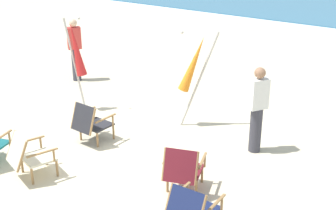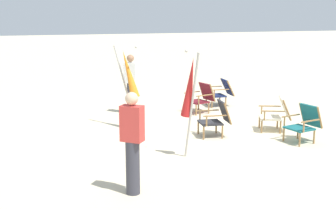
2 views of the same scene
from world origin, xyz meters
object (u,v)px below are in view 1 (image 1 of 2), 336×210
Objects in this scene: beach_chair_far_center at (29,155)px; umbrella_furled_orange at (194,65)px; umbrella_furled_red at (76,50)px; person_by_waterline at (75,49)px; beach_chair_front_left at (183,168)px; beach_chair_mid_center at (91,122)px; beach_chair_front_right at (192,209)px; person_near_chairs at (257,109)px.

beach_chair_far_center is 3.62m from umbrella_furled_orange.
person_by_waterline is at bearing 135.94° from umbrella_furled_red.
umbrella_furled_orange is (-1.18, 2.27, 0.88)m from beach_chair_front_left.
beach_chair_mid_center is 0.95× the size of beach_chair_far_center.
beach_chair_front_right is 0.96× the size of beach_chair_front_left.
beach_chair_front_right is 3.04m from beach_chair_far_center.
umbrella_furled_orange is at bearing 117.42° from beach_chair_front_left.
beach_chair_mid_center is 0.50× the size of person_by_waterline.
beach_chair_front_right is at bearing -29.08° from umbrella_furled_red.
person_near_chairs is (1.55, -0.35, -0.47)m from umbrella_furled_orange.
beach_chair_mid_center is 1.53m from beach_chair_far_center.
umbrella_furled_red is 4.13m from person_near_chairs.
person_near_chairs is (-0.30, 2.78, 0.41)m from beach_chair_front_right.
person_by_waterline is at bearing 149.89° from beach_chair_front_left.
beach_chair_far_center is at bearing -62.70° from umbrella_furled_red.
person_by_waterline is (-2.81, 4.03, 0.41)m from beach_chair_far_center.
beach_chair_far_center is 0.53× the size of person_near_chairs.
umbrella_furled_red reaches higher than umbrella_furled_orange.
beach_chair_mid_center is 0.41× the size of umbrella_furled_orange.
beach_chair_far_center is at bearing -55.10° from person_by_waterline.
person_near_chairs and person_by_waterline have the same top height.
person_near_chairs is at bearing 27.33° from beach_chair_mid_center.
beach_chair_front_right is 0.38× the size of umbrella_furled_red.
umbrella_furled_orange is at bearing 167.41° from person_near_chairs.
umbrella_furled_red is (-4.38, 2.44, 0.95)m from beach_chair_front_right.
beach_chair_front_left is at bearing -23.13° from umbrella_furled_red.
beach_chair_front_left is (2.39, -0.50, -0.00)m from beach_chair_mid_center.
person_by_waterline reaches higher than beach_chair_mid_center.
beach_chair_front_right is 3.74m from umbrella_furled_orange.
person_by_waterline reaches higher than beach_chair_far_center.
beach_chair_front_left is 2.00m from person_near_chairs.
beach_chair_mid_center is at bearing 168.20° from beach_chair_front_left.
person_by_waterline is (-5.55, 1.08, 0.00)m from person_near_chairs.
beach_chair_far_center is 0.41× the size of umbrella_furled_red.
beach_chair_far_center is at bearing -156.38° from beach_chair_front_left.
beach_chair_mid_center is at bearing 156.17° from beach_chair_front_right.
beach_chair_front_right is 2.82m from person_near_chairs.
umbrella_furled_red is at bearing -175.27° from person_near_chairs.
umbrella_furled_orange is (1.18, 3.30, 0.88)m from beach_chair_far_center.
beach_chair_front_right is at bearing -23.83° from beach_chair_mid_center.
beach_chair_front_right is at bearing -33.38° from person_by_waterline.
person_near_chairs reaches higher than beach_chair_far_center.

